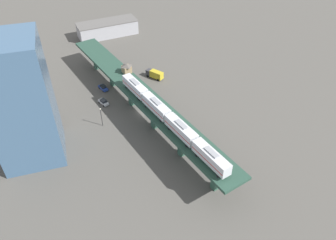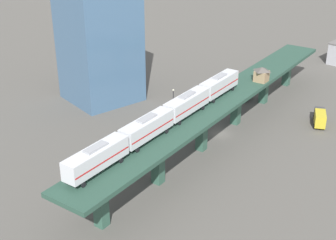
# 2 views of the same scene
# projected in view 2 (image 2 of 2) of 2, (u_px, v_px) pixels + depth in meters

# --- Properties ---
(ground_plane) EXTENTS (400.00, 400.00, 0.00)m
(ground_plane) POSITION_uv_depth(u_px,v_px,m) (221.00, 134.00, 101.99)
(ground_plane) COLOR #4C4944
(elevated_viaduct) EXTENTS (34.04, 90.63, 8.59)m
(elevated_viaduct) POSITION_uv_depth(u_px,v_px,m) (222.00, 103.00, 98.71)
(elevated_viaduct) COLOR #244135
(elevated_viaduct) RESTS_ON ground
(subway_train) EXTENTS (16.75, 48.56, 4.45)m
(subway_train) POSITION_uv_depth(u_px,v_px,m) (168.00, 115.00, 84.32)
(subway_train) COLOR silver
(subway_train) RESTS_ON elevated_viaduct
(signal_hut) EXTENTS (4.00, 4.00, 3.40)m
(signal_hut) POSITION_uv_depth(u_px,v_px,m) (262.00, 74.00, 106.36)
(signal_hut) COLOR #8C7251
(signal_hut) RESTS_ON elevated_viaduct
(street_car_silver) EXTENTS (3.55, 4.74, 1.89)m
(street_car_silver) POSITION_uv_depth(u_px,v_px,m) (215.00, 103.00, 114.91)
(street_car_silver) COLOR #B7BABF
(street_car_silver) RESTS_ON ground
(street_car_blue) EXTENTS (3.34, 4.75, 1.89)m
(street_car_blue) POSITION_uv_depth(u_px,v_px,m) (245.00, 96.00, 119.26)
(street_car_blue) COLOR #233D93
(street_car_blue) RESTS_ON ground
(delivery_truck) EXTENTS (6.15, 7.09, 3.20)m
(delivery_truck) POSITION_uv_depth(u_px,v_px,m) (320.00, 117.00, 105.61)
(delivery_truck) COLOR #333338
(delivery_truck) RESTS_ON ground
(street_lamp) EXTENTS (0.44, 0.44, 6.94)m
(street_lamp) POSITION_uv_depth(u_px,v_px,m) (173.00, 101.00, 108.36)
(street_lamp) COLOR black
(street_lamp) RESTS_ON ground
(office_tower) EXTENTS (16.00, 16.00, 36.00)m
(office_tower) POSITION_uv_depth(u_px,v_px,m) (98.00, 29.00, 112.75)
(office_tower) COLOR #3D5B7A
(office_tower) RESTS_ON ground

